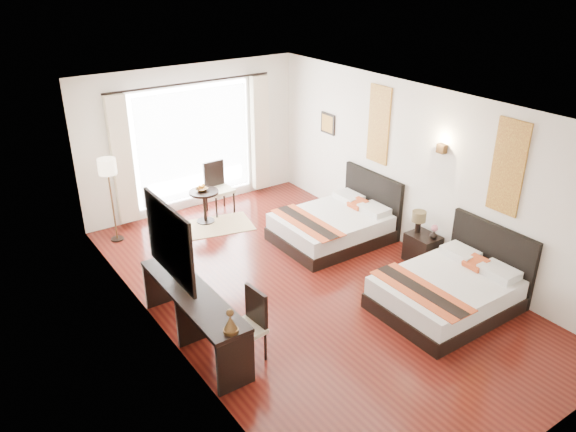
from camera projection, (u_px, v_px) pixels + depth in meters
floor at (308, 287)px, 8.57m from camera, size 4.50×7.50×0.01m
ceiling at (311, 107)px, 7.38m from camera, size 4.50×7.50×0.02m
wall_headboard at (420, 172)px, 9.13m from camera, size 0.01×7.50×2.80m
wall_desk at (161, 246)px, 6.82m from camera, size 0.01×7.50×2.80m
wall_window at (193, 139)px, 10.76m from camera, size 4.50×0.01×2.80m
wall_entry at (551, 337)px, 5.18m from camera, size 4.50×0.01×2.80m
window_glass at (193, 144)px, 10.79m from camera, size 2.40×0.02×2.20m
sheer_curtain at (195, 145)px, 10.75m from camera, size 2.30×0.02×2.10m
drape_left at (122, 160)px, 9.98m from camera, size 0.35×0.14×2.35m
drape_right at (260, 134)px, 11.47m from camera, size 0.35×0.14×2.35m
art_panel_near at (508, 167)px, 7.71m from camera, size 0.03×0.50×1.35m
art_panel_far at (379, 125)px, 9.64m from camera, size 0.03×0.50×1.35m
wall_sconce at (442, 149)px, 8.56m from camera, size 0.10×0.14×0.14m
mirror_frame at (169, 241)px, 6.60m from camera, size 0.04×1.25×0.95m
mirror_glass at (171, 240)px, 6.62m from camera, size 0.01×1.12×0.82m
bed_near at (450, 290)px, 7.96m from camera, size 1.92×1.50×1.08m
bed_far at (335, 225)px, 9.88m from camera, size 1.93×1.50×1.08m
nightstand at (422, 248)px, 9.17m from camera, size 0.41×0.51×0.49m
table_lamp at (419, 218)px, 9.05m from camera, size 0.23×0.23×0.36m
vase at (434, 234)px, 8.93m from camera, size 0.16×0.16×0.13m
console_desk at (194, 317)px, 7.22m from camera, size 0.50×2.20×0.76m
television at (175, 259)px, 7.33m from camera, size 0.21×0.84×0.48m
bronze_figurine at (230, 322)px, 6.26m from camera, size 0.23×0.23×0.27m
desk_chair at (246, 339)px, 6.95m from camera, size 0.47×0.47×0.94m
floor_lamp at (108, 172)px, 9.45m from camera, size 0.31×0.31×1.52m
side_table at (205, 207)px, 10.51m from camera, size 0.55×0.55×0.63m
fruit_bowl at (202, 190)px, 10.37m from camera, size 0.29×0.29×0.05m
window_chair at (220, 197)px, 10.95m from camera, size 0.47×0.47×1.00m
jute_rug at (218, 225)px, 10.49m from camera, size 1.40×1.11×0.01m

